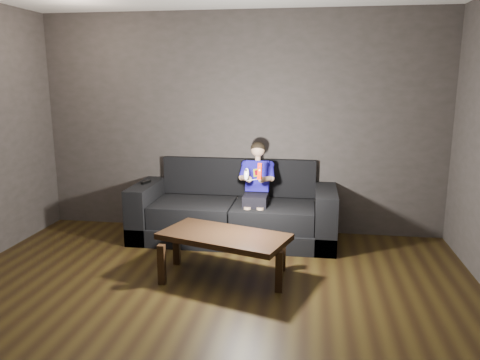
# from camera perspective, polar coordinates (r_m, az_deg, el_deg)

# --- Properties ---
(floor) EXTENTS (5.00, 5.00, 0.00)m
(floor) POSITION_cam_1_polar(r_m,az_deg,el_deg) (3.84, -6.01, -17.45)
(floor) COLOR black
(floor) RESTS_ON ground
(back_wall) EXTENTS (5.00, 0.04, 2.70)m
(back_wall) POSITION_cam_1_polar(r_m,az_deg,el_deg) (5.81, -0.04, 6.84)
(back_wall) COLOR #36312E
(back_wall) RESTS_ON ground
(sofa) EXTENTS (2.40, 1.04, 0.93)m
(sofa) POSITION_cam_1_polar(r_m,az_deg,el_deg) (5.69, -0.63, -4.04)
(sofa) COLOR black
(sofa) RESTS_ON floor
(child) EXTENTS (0.41, 0.50, 1.01)m
(child) POSITION_cam_1_polar(r_m,az_deg,el_deg) (5.47, 2.05, -0.09)
(child) COLOR black
(child) RESTS_ON sofa
(wii_remote_red) EXTENTS (0.05, 0.07, 0.18)m
(wii_remote_red) POSITION_cam_1_polar(r_m,az_deg,el_deg) (5.04, 2.42, 1.08)
(wii_remote_red) COLOR #ED1C00
(wii_remote_red) RESTS_ON child
(nunchuk_white) EXTENTS (0.07, 0.09, 0.14)m
(nunchuk_white) POSITION_cam_1_polar(r_m,az_deg,el_deg) (5.07, 0.78, 0.73)
(nunchuk_white) COLOR silver
(nunchuk_white) RESTS_ON child
(wii_remote_black) EXTENTS (0.08, 0.16, 0.03)m
(wii_remote_black) POSITION_cam_1_polar(r_m,az_deg,el_deg) (5.78, -11.40, -0.26)
(wii_remote_black) COLOR black
(wii_remote_black) RESTS_ON sofa
(coffee_table) EXTENTS (1.34, 0.95, 0.44)m
(coffee_table) POSITION_cam_1_polar(r_m,az_deg,el_deg) (4.54, -1.95, -7.28)
(coffee_table) COLOR black
(coffee_table) RESTS_ON floor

